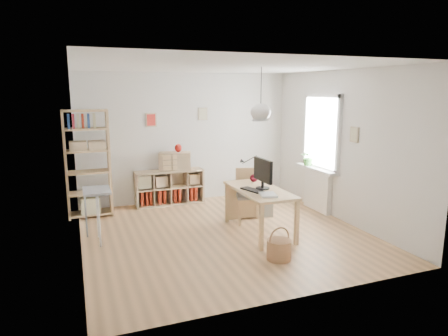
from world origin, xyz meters
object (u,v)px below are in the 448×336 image
object	(u,v)px
tall_bookshelf	(87,159)
drawer_chest	(175,161)
desk	(259,194)
storage_chest	(258,204)
monitor	(263,172)
cube_shelf	(168,190)
chair	(249,192)

from	to	relation	value
tall_bookshelf	drawer_chest	size ratio (longest dim) A/B	3.10
desk	tall_bookshelf	xyz separation A→B (m)	(-2.59, 1.95, 0.43)
storage_chest	monitor	distance (m)	1.32
drawer_chest	tall_bookshelf	bearing A→B (deg)	-154.89
monitor	drawer_chest	bearing A→B (deg)	112.29
storage_chest	tall_bookshelf	bearing A→B (deg)	-178.99
drawer_chest	cube_shelf	bearing A→B (deg)	-178.25
desk	drawer_chest	bearing A→B (deg)	111.73
cube_shelf	tall_bookshelf	bearing A→B (deg)	-169.81
cube_shelf	tall_bookshelf	xyz separation A→B (m)	(-1.56, -0.28, 0.79)
tall_bookshelf	monitor	size ratio (longest dim) A/B	3.49
desk	monitor	world-z (taller)	monitor
chair	drawer_chest	world-z (taller)	drawer_chest
desk	chair	xyz separation A→B (m)	(0.10, 0.62, -0.11)
desk	storage_chest	size ratio (longest dim) A/B	1.95
cube_shelf	storage_chest	distance (m)	1.94
desk	drawer_chest	size ratio (longest dim) A/B	2.32
cube_shelf	chair	distance (m)	1.98
storage_chest	cube_shelf	bearing A→B (deg)	157.92
chair	monitor	size ratio (longest dim) A/B	1.67
desk	drawer_chest	distance (m)	2.37
desk	chair	size ratio (longest dim) A/B	1.57
desk	cube_shelf	world-z (taller)	desk
storage_chest	chair	bearing A→B (deg)	-116.01
cube_shelf	monitor	distance (m)	2.59
monitor	drawer_chest	distance (m)	2.39
tall_bookshelf	drawer_chest	xyz separation A→B (m)	(1.71, 0.24, -0.18)
desk	cube_shelf	bearing A→B (deg)	114.61
monitor	chair	bearing A→B (deg)	85.15
cube_shelf	chair	bearing A→B (deg)	-55.05
monitor	tall_bookshelf	bearing A→B (deg)	142.85
storage_chest	drawer_chest	size ratio (longest dim) A/B	1.19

